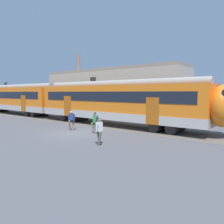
{
  "coord_description": "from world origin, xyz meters",
  "views": [
    {
      "loc": [
        12.8,
        -11.46,
        3.19
      ],
      "look_at": [
        1.92,
        2.26,
        1.6
      ],
      "focal_mm": 35.0,
      "sensor_mm": 36.0,
      "label": 1
    }
  ],
  "objects_px": {
    "pedestrian_green": "(95,121)",
    "pedestrian_white": "(99,129)",
    "commuter_train": "(58,100)",
    "pedestrian_navy": "(72,119)"
  },
  "relations": [
    {
      "from": "commuter_train",
      "to": "pedestrian_white",
      "type": "height_order",
      "value": "commuter_train"
    },
    {
      "from": "commuter_train",
      "to": "pedestrian_green",
      "type": "relative_size",
      "value": 22.83
    },
    {
      "from": "commuter_train",
      "to": "pedestrian_green",
      "type": "xyz_separation_m",
      "value": [
        9.9,
        -4.13,
        -1.26
      ]
    },
    {
      "from": "pedestrian_navy",
      "to": "pedestrian_green",
      "type": "relative_size",
      "value": 1.0
    },
    {
      "from": "commuter_train",
      "to": "pedestrian_navy",
      "type": "height_order",
      "value": "commuter_train"
    },
    {
      "from": "pedestrian_green",
      "to": "commuter_train",
      "type": "bearing_deg",
      "value": 157.37
    },
    {
      "from": "pedestrian_navy",
      "to": "pedestrian_white",
      "type": "xyz_separation_m",
      "value": [
        5.24,
        -2.43,
        0.0
      ]
    },
    {
      "from": "commuter_train",
      "to": "pedestrian_green",
      "type": "height_order",
      "value": "commuter_train"
    },
    {
      "from": "pedestrian_green",
      "to": "pedestrian_white",
      "type": "xyz_separation_m",
      "value": [
        2.81,
        -2.69,
        0.0
      ]
    },
    {
      "from": "commuter_train",
      "to": "pedestrian_white",
      "type": "bearing_deg",
      "value": -28.19
    }
  ]
}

